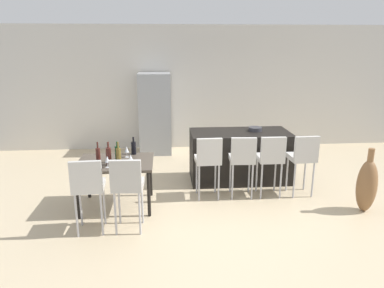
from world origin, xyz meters
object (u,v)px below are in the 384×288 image
at_px(bar_chair_middle, 242,157).
at_px(wine_bottle_right, 98,154).
at_px(dining_chair_far, 127,183).
at_px(dining_chair_near, 88,184).
at_px(floor_vase, 367,185).
at_px(kitchen_island, 239,156).
at_px(bar_chair_far, 303,156).
at_px(dining_table, 116,166).
at_px(wine_bottle_inner, 134,148).
at_px(refrigerator, 155,114).
at_px(wine_glass_middle, 127,150).
at_px(wine_glass_near, 131,158).
at_px(fruit_bowl, 255,129).
at_px(wine_bottle_corner, 118,154).
at_px(bar_chair_right, 271,156).
at_px(wine_glass_left, 107,159).
at_px(wine_bottle_end, 119,157).
at_px(bar_chair_left, 208,158).
at_px(wine_bottle_far, 109,156).

bearing_deg(bar_chair_middle, wine_bottle_right, -176.04).
bearing_deg(dining_chair_far, dining_chair_near, 180.00).
bearing_deg(dining_chair_near, floor_vase, 4.83).
bearing_deg(kitchen_island, bar_chair_far, -42.53).
bearing_deg(dining_table, wine_bottle_inner, 54.47).
bearing_deg(refrigerator, kitchen_island, -50.17).
bearing_deg(floor_vase, dining_chair_far, -174.48).
distance_m(dining_table, wine_glass_middle, 0.32).
xyz_separation_m(dining_table, floor_vase, (3.77, -0.46, -0.25)).
distance_m(wine_glass_near, refrigerator, 3.14).
xyz_separation_m(wine_glass_near, fruit_bowl, (2.17, 1.27, 0.09)).
xyz_separation_m(wine_bottle_corner, fruit_bowl, (2.38, 1.10, 0.08)).
relative_size(wine_glass_near, refrigerator, 0.09).
height_order(wine_glass_middle, floor_vase, floor_vase).
distance_m(bar_chair_right, wine_glass_left, 2.60).
relative_size(dining_table, wine_glass_left, 6.56).
height_order(bar_chair_middle, dining_chair_near, same).
relative_size(dining_chair_near, fruit_bowl, 4.29).
height_order(dining_table, dining_chair_far, dining_chair_far).
bearing_deg(wine_glass_left, wine_bottle_inner, 62.65).
relative_size(dining_chair_near, floor_vase, 1.06).
height_order(bar_chair_right, wine_glass_middle, bar_chair_right).
bearing_deg(wine_bottle_inner, wine_glass_near, -89.87).
xyz_separation_m(dining_table, dining_chair_far, (0.25, -0.80, 0.03)).
bearing_deg(fruit_bowl, dining_table, -156.53).
distance_m(dining_chair_far, wine_bottle_inner, 1.17).
distance_m(bar_chair_far, wine_bottle_right, 3.28).
bearing_deg(wine_bottle_end, bar_chair_middle, 11.27).
distance_m(wine_bottle_corner, wine_bottle_right, 0.31).
bearing_deg(bar_chair_middle, floor_vase, -20.20).
bearing_deg(bar_chair_left, fruit_bowl, 41.55).
bearing_deg(wine_bottle_far, wine_glass_middle, 56.80).
xyz_separation_m(bar_chair_middle, fruit_bowl, (0.42, 0.86, 0.26)).
height_order(dining_chair_far, wine_bottle_corner, wine_bottle_corner).
bearing_deg(wine_bottle_inner, floor_vase, -13.07).
bearing_deg(floor_vase, bar_chair_left, 164.37).
relative_size(dining_chair_far, floor_vase, 1.06).
distance_m(wine_bottle_far, refrigerator, 3.11).
xyz_separation_m(wine_bottle_inner, refrigerator, (0.29, 2.55, 0.07)).
bearing_deg(refrigerator, wine_bottle_inner, -96.58).
xyz_separation_m(wine_bottle_end, wine_bottle_far, (-0.15, 0.05, -0.00)).
bearing_deg(wine_bottle_far, refrigerator, 78.56).
xyz_separation_m(kitchen_island, wine_bottle_far, (-2.21, -1.15, 0.42)).
distance_m(bar_chair_left, dining_chair_far, 1.55).
distance_m(wine_bottle_far, wine_glass_near, 0.33).
distance_m(wine_glass_left, fruit_bowl, 2.83).
bearing_deg(wine_bottle_corner, bar_chair_right, 5.61).
distance_m(bar_chair_left, wine_bottle_right, 1.72).
bearing_deg(fruit_bowl, wine_glass_middle, -159.36).
height_order(dining_chair_far, wine_glass_near, dining_chair_far).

